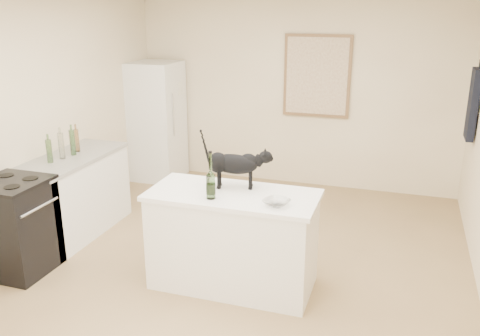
# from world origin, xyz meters

# --- Properties ---
(floor) EXTENTS (5.50, 5.50, 0.00)m
(floor) POSITION_xyz_m (0.00, 0.00, 0.00)
(floor) COLOR #9C7D53
(floor) RESTS_ON ground
(wall_back) EXTENTS (4.50, 0.00, 4.50)m
(wall_back) POSITION_xyz_m (0.00, 2.75, 1.30)
(wall_back) COLOR beige
(wall_back) RESTS_ON ground
(wall_front) EXTENTS (4.50, 0.00, 4.50)m
(wall_front) POSITION_xyz_m (0.00, -2.75, 1.30)
(wall_front) COLOR beige
(wall_front) RESTS_ON ground
(wall_left) EXTENTS (0.00, 5.50, 5.50)m
(wall_left) POSITION_xyz_m (-2.25, 0.00, 1.30)
(wall_left) COLOR beige
(wall_left) RESTS_ON ground
(island_base) EXTENTS (1.44, 0.67, 0.86)m
(island_base) POSITION_xyz_m (0.10, -0.20, 0.43)
(island_base) COLOR white
(island_base) RESTS_ON floor
(island_top) EXTENTS (1.50, 0.70, 0.04)m
(island_top) POSITION_xyz_m (0.10, -0.20, 0.88)
(island_top) COLOR white
(island_top) RESTS_ON island_base
(left_cabinets) EXTENTS (0.60, 1.40, 0.86)m
(left_cabinets) POSITION_xyz_m (-1.95, 0.30, 0.43)
(left_cabinets) COLOR white
(left_cabinets) RESTS_ON floor
(left_countertop) EXTENTS (0.62, 1.44, 0.04)m
(left_countertop) POSITION_xyz_m (-1.95, 0.30, 0.88)
(left_countertop) COLOR gray
(left_countertop) RESTS_ON left_cabinets
(stove) EXTENTS (0.60, 0.60, 0.90)m
(stove) POSITION_xyz_m (-1.95, -0.60, 0.45)
(stove) COLOR black
(stove) RESTS_ON floor
(fridge) EXTENTS (0.68, 0.68, 1.70)m
(fridge) POSITION_xyz_m (-1.95, 2.35, 0.85)
(fridge) COLOR white
(fridge) RESTS_ON floor
(artwork_frame) EXTENTS (0.90, 0.03, 1.10)m
(artwork_frame) POSITION_xyz_m (0.30, 2.72, 1.55)
(artwork_frame) COLOR brown
(artwork_frame) RESTS_ON wall_back
(artwork_canvas) EXTENTS (0.82, 0.00, 1.02)m
(artwork_canvas) POSITION_xyz_m (0.30, 2.70, 1.55)
(artwork_canvas) COLOR beige
(artwork_canvas) RESTS_ON wall_back
(hanging_garment) EXTENTS (0.08, 0.34, 0.80)m
(hanging_garment) POSITION_xyz_m (2.19, 2.05, 1.40)
(hanging_garment) COLOR black
(hanging_garment) RESTS_ON wall_right
(black_cat) EXTENTS (0.59, 0.30, 0.40)m
(black_cat) POSITION_xyz_m (0.06, -0.06, 1.10)
(black_cat) COLOR black
(black_cat) RESTS_ON island_top
(wine_bottle) EXTENTS (0.10, 0.10, 0.37)m
(wine_bottle) POSITION_xyz_m (-0.04, -0.38, 1.08)
(wine_bottle) COLOR #355D25
(wine_bottle) RESTS_ON island_top
(glass_bowl) EXTENTS (0.27, 0.27, 0.05)m
(glass_bowl) POSITION_xyz_m (0.54, -0.36, 0.93)
(glass_bowl) COLOR silver
(glass_bowl) RESTS_ON island_top
(fridge_paper) EXTENTS (0.05, 0.13, 0.18)m
(fridge_paper) POSITION_xyz_m (-1.60, 2.43, 1.33)
(fridge_paper) COLOR beige
(fridge_paper) RESTS_ON fridge
(counter_bottle_cluster) EXTENTS (0.12, 0.50, 0.28)m
(counter_bottle_cluster) POSITION_xyz_m (-1.97, 0.28, 1.03)
(counter_bottle_cluster) COLOR #24521C
(counter_bottle_cluster) RESTS_ON left_countertop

